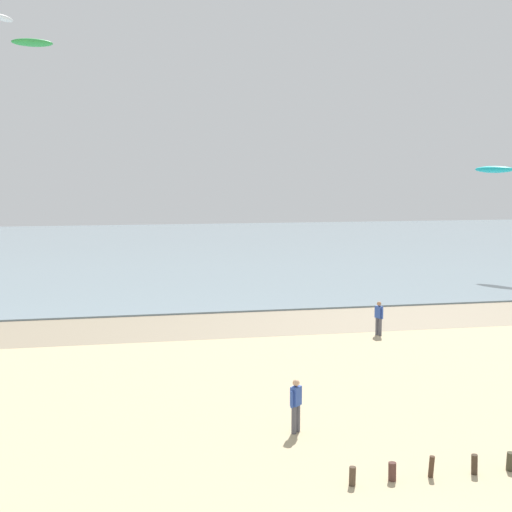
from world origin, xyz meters
TOP-DOWN VIEW (x-y plane):
  - wet_sand_strip at (0.00, 24.50)m, footprint 120.00×6.18m
  - sea at (0.00, 62.59)m, footprint 160.00×70.00m
  - person_nearest_camera at (6.37, 20.68)m, footprint 0.35×0.53m
  - person_mid_beach at (-0.93, 8.81)m, footprint 0.43×0.42m
  - kite_aloft_2 at (22.33, 37.99)m, footprint 2.59×3.38m
  - kite_aloft_3 at (-11.59, 36.76)m, footprint 2.70×1.24m
  - kite_aloft_8 at (-14.42, 44.33)m, footprint 1.57×2.40m

SIDE VIEW (x-z plane):
  - wet_sand_strip at x=0.00m, z-range 0.00..0.01m
  - sea at x=0.00m, z-range 0.00..0.10m
  - person_nearest_camera at x=6.37m, z-range 0.06..1.77m
  - person_mid_beach at x=-0.93m, z-range 0.06..1.77m
  - kite_aloft_2 at x=22.33m, z-range 8.02..8.69m
  - kite_aloft_3 at x=-11.59m, z-range 16.18..16.82m
  - kite_aloft_8 at x=-14.42m, z-range 19.29..19.77m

